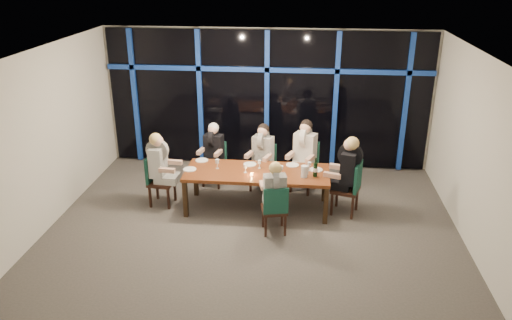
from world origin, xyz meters
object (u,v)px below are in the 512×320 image
at_px(chair_far_mid, 264,164).
at_px(diner_end_left, 160,159).
at_px(chair_end_right, 351,185).
at_px(wine_bottle, 315,169).
at_px(chair_end_left, 157,178).
at_px(chair_near_mid, 275,207).
at_px(diner_far_right, 304,146).
at_px(dining_table, 257,175).
at_px(water_pitcher, 304,171).
at_px(diner_near_mid, 275,186).
at_px(chair_far_right, 305,163).
at_px(diner_far_left, 213,145).
at_px(diner_end_right, 347,164).
at_px(diner_far_mid, 262,148).
at_px(chair_far_left, 215,161).

distance_m(chair_far_mid, diner_end_left, 2.08).
xyz_separation_m(chair_end_right, wine_bottle, (-0.64, -0.09, 0.32)).
relative_size(chair_far_mid, chair_end_left, 0.97).
height_order(chair_near_mid, diner_far_right, diner_far_right).
relative_size(dining_table, chair_far_mid, 2.79).
relative_size(chair_end_left, water_pitcher, 4.52).
relative_size(chair_end_left, diner_near_mid, 1.12).
relative_size(chair_end_left, chair_near_mid, 1.09).
relative_size(chair_far_right, wine_bottle, 2.88).
relative_size(diner_far_left, wine_bottle, 2.52).
xyz_separation_m(dining_table, diner_far_right, (0.84, 0.86, 0.27)).
bearing_deg(chair_far_right, diner_far_right, -90.00).
height_order(diner_far_left, diner_near_mid, diner_far_left).
bearing_deg(diner_end_left, diner_far_left, -35.41).
height_order(chair_near_mid, diner_end_left, diner_end_left).
height_order(chair_far_right, diner_end_right, diner_end_right).
bearing_deg(diner_far_right, chair_far_mid, -160.94).
bearing_deg(chair_near_mid, diner_far_left, -65.62).
relative_size(chair_end_left, wine_bottle, 2.77).
distance_m(diner_far_right, diner_end_left, 2.76).
height_order(chair_end_right, diner_far_left, diner_far_left).
xyz_separation_m(diner_end_left, wine_bottle, (2.83, -0.12, -0.03)).
bearing_deg(diner_far_left, chair_far_mid, 9.85).
distance_m(dining_table, chair_far_mid, 0.91).
bearing_deg(dining_table, chair_far_right, 47.34).
xyz_separation_m(chair_far_mid, diner_end_right, (1.55, -0.90, 0.44)).
relative_size(chair_far_mid, water_pitcher, 4.39).
height_order(diner_far_mid, diner_end_right, diner_end_right).
distance_m(chair_far_mid, diner_far_left, 1.08).
height_order(diner_far_right, water_pitcher, diner_far_right).
bearing_deg(chair_far_right, wine_bottle, -59.01).
height_order(chair_far_right, diner_end_left, diner_end_left).
xyz_separation_m(diner_end_right, diner_near_mid, (-1.23, -0.80, -0.11)).
distance_m(chair_far_right, diner_end_right, 1.26).
xyz_separation_m(chair_far_right, diner_end_right, (0.73, -0.95, 0.40)).
distance_m(chair_far_mid, diner_end_right, 1.85).
relative_size(dining_table, chair_end_right, 2.59).
distance_m(diner_far_left, diner_end_left, 1.25).
bearing_deg(diner_far_left, chair_end_left, -121.25).
distance_m(diner_far_mid, diner_far_right, 0.82).
bearing_deg(diner_far_mid, diner_end_left, -136.42).
xyz_separation_m(chair_end_left, diner_far_left, (0.89, 0.94, 0.32)).
relative_size(chair_near_mid, diner_end_left, 0.94).
distance_m(chair_far_left, diner_far_left, 0.37).
bearing_deg(dining_table, diner_end_right, -0.19).
bearing_deg(dining_table, chair_near_mid, -66.44).
distance_m(diner_end_left, water_pitcher, 2.64).
relative_size(chair_far_left, chair_far_right, 0.90).
height_order(dining_table, water_pitcher, water_pitcher).
xyz_separation_m(chair_near_mid, diner_near_mid, (-0.02, 0.07, 0.35)).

